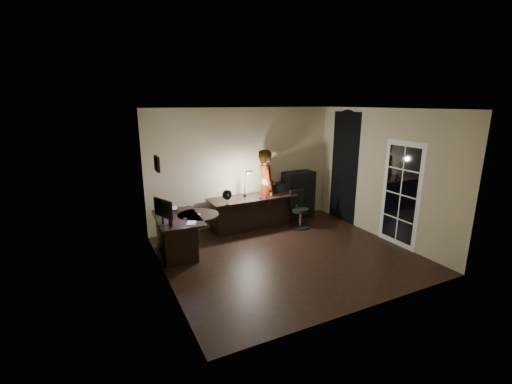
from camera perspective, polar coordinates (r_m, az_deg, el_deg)
name	(u,v)px	position (r m, az deg, el deg)	size (l,w,h in m)	color
floor	(287,255)	(6.65, 5.23, -10.35)	(4.50, 4.00, 0.01)	black
ceiling	(291,108)	(6.03, 5.85, 13.69)	(4.50, 4.00, 0.01)	silver
wall_back	(244,167)	(7.94, -2.07, 4.14)	(4.50, 0.01, 2.70)	tan
wall_front	(370,218)	(4.68, 18.47, -4.19)	(4.50, 0.01, 2.70)	tan
wall_left	(162,201)	(5.40, -15.33, -1.45)	(0.01, 4.00, 2.70)	tan
wall_right	(382,174)	(7.61, 20.19, 2.77)	(0.01, 4.00, 2.70)	tan
green_wall_overlay	(163,201)	(5.41, -15.17, -1.43)	(0.00, 4.00, 2.70)	#51632C
arched_doorway	(344,168)	(8.42, 14.49, 3.95)	(0.01, 0.90, 2.60)	black
french_door	(401,195)	(7.30, 22.96, -0.39)	(0.02, 0.92, 2.10)	white
framed_picture	(157,164)	(5.73, -16.20, 4.54)	(0.04, 0.30, 0.25)	black
desk_left	(179,236)	(6.67, -12.73, -7.11)	(0.78, 1.27, 0.74)	black
desk_right	(252,213)	(7.80, -0.63, -3.45)	(1.99, 0.70, 0.75)	black
cabinet	(298,195)	(8.56, 7.03, -0.44)	(0.78, 0.39, 1.17)	black
laptop_stand	(170,211)	(6.79, -14.12, -3.10)	(0.24, 0.20, 0.10)	silver
laptop	(170,204)	(6.75, -14.20, -1.90)	(0.28, 0.27, 0.19)	silver
monitor	(162,216)	(6.18, -15.32, -3.82)	(0.10, 0.51, 0.34)	black
mouse	(199,214)	(6.61, -9.46, -3.67)	(0.06, 0.09, 0.03)	silver
phone	(185,219)	(6.43, -11.74, -4.43)	(0.07, 0.14, 0.01)	black
pen	(188,220)	(6.39, -11.35, -4.52)	(0.01, 0.15, 0.01)	black
speaker	(171,222)	(6.05, -14.05, -4.92)	(0.07, 0.07, 0.18)	black
notepad	(192,223)	(6.20, -10.69, -5.08)	(0.15, 0.21, 0.01)	silver
desk_fan	(227,197)	(7.09, -4.87, -0.88)	(0.21, 0.11, 0.32)	black
headphones	(263,197)	(7.54, 1.20, -0.79)	(0.19, 0.08, 0.09)	navy
printer	(277,187)	(8.18, 3.59, 0.83)	(0.45, 0.35, 0.20)	black
desk_lamp	(245,182)	(7.60, -1.90, 1.66)	(0.17, 0.31, 0.68)	black
office_chair	(300,210)	(7.91, 7.39, -2.94)	(0.47, 0.47, 0.84)	black
person	(266,188)	(7.91, 1.71, 0.71)	(0.64, 0.42, 1.78)	#D8A88C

